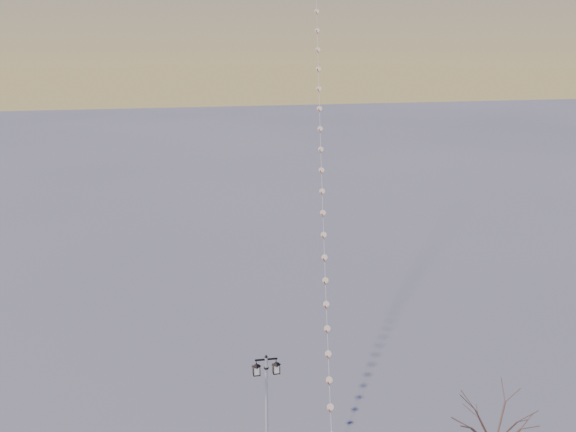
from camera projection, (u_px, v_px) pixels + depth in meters
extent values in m
cylinder|color=silver|center=(267.00, 405.00, 27.50)|extent=(0.14, 0.14, 4.91)
cylinder|color=black|center=(266.00, 368.00, 26.97)|extent=(0.21, 0.21, 0.06)
cube|color=black|center=(266.00, 359.00, 26.85)|extent=(0.99, 0.09, 0.06)
sphere|color=black|center=(266.00, 357.00, 26.81)|extent=(0.15, 0.15, 0.15)
pyramid|color=black|center=(256.00, 363.00, 26.82)|extent=(0.46, 0.46, 0.15)
cube|color=beige|center=(256.00, 370.00, 26.91)|extent=(0.27, 0.27, 0.36)
cube|color=black|center=(256.00, 374.00, 26.97)|extent=(0.31, 0.31, 0.04)
pyramid|color=black|center=(276.00, 362.00, 26.97)|extent=(0.46, 0.46, 0.15)
cube|color=beige|center=(276.00, 368.00, 27.06)|extent=(0.27, 0.27, 0.36)
cube|color=black|center=(276.00, 372.00, 27.11)|extent=(0.31, 0.31, 0.04)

